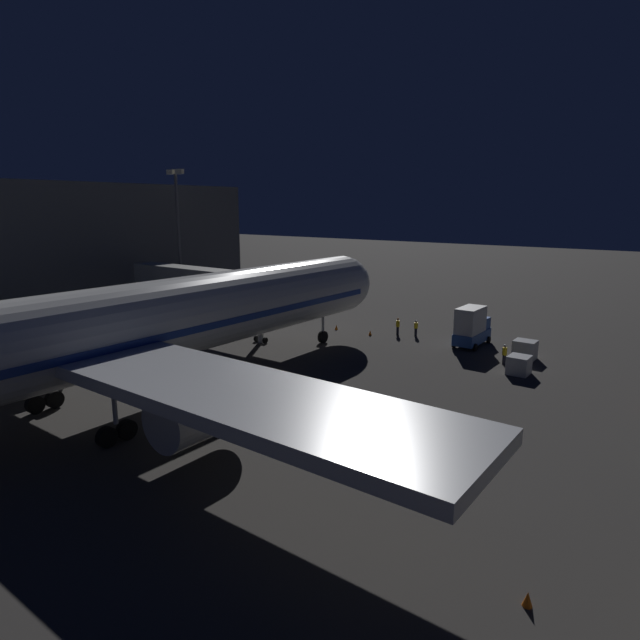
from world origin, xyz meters
TOP-DOWN VIEW (x-y plane):
  - ground_plane at (0.00, 0.00)m, footprint 320.00×320.00m
  - airliner_at_gate at (-0.00, 8.62)m, footprint 51.26×63.39m
  - jet_bridge at (11.63, -12.76)m, footprint 21.61×3.40m
  - apron_floodlight_mast at (25.50, -19.45)m, footprint 2.90×0.50m
  - catering_truck at (-12.41, -24.21)m, footprint 2.36×5.20m
  - baggage_container_mid_row at (-18.00, -22.70)m, footprint 1.89×1.68m
  - baggage_container_far_row at (-18.94, -17.84)m, footprint 1.66×1.78m
  - ground_crew_near_nose_gear at (-4.40, -23.93)m, footprint 0.40×0.40m
  - ground_crew_marshaller_fwd at (-6.23, -24.55)m, footprint 0.40×0.40m
  - ground_crew_under_port_wing at (-17.10, -19.81)m, footprint 0.40×0.40m
  - traffic_cone_nose_port at (-2.20, -21.93)m, footprint 0.36×0.36m
  - traffic_cone_nose_starboard at (2.20, -21.93)m, footprint 0.36×0.36m
  - traffic_cone_wingtip_svc_side at (-27.13, 8.39)m, footprint 0.36×0.36m

SIDE VIEW (x-z plane):
  - ground_plane at x=0.00m, z-range 0.00..0.00m
  - traffic_cone_nose_port at x=-2.20m, z-range 0.00..0.55m
  - traffic_cone_nose_starboard at x=2.20m, z-range 0.00..0.55m
  - traffic_cone_wingtip_svc_side at x=-27.13m, z-range 0.00..0.55m
  - baggage_container_far_row at x=-18.94m, z-range 0.00..1.53m
  - baggage_container_mid_row at x=-18.00m, z-range 0.00..1.69m
  - ground_crew_marshaller_fwd at x=-6.23m, z-range 0.09..1.81m
  - ground_crew_under_port_wing at x=-17.10m, z-range 0.09..1.89m
  - ground_crew_near_nose_gear at x=-4.40m, z-range 0.09..1.91m
  - catering_truck at x=-12.41m, z-range -0.01..3.91m
  - airliner_at_gate at x=0.00m, z-range -4.15..15.12m
  - jet_bridge at x=11.63m, z-range 2.04..9.18m
  - apron_floodlight_mast at x=25.50m, z-range 1.44..19.46m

